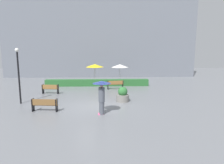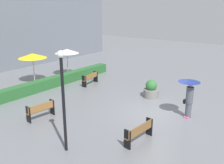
# 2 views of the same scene
# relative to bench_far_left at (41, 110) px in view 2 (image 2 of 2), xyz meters

# --- Properties ---
(ground_plane) EXTENTS (60.00, 60.00, 0.00)m
(ground_plane) POSITION_rel_bench_far_left_xyz_m (4.31, -4.53, -0.50)
(ground_plane) COLOR slate
(bench_far_left) EXTENTS (1.55, 0.52, 0.85)m
(bench_far_left) POSITION_rel_bench_far_left_xyz_m (0.00, 0.00, 0.00)
(bench_far_left) COLOR olive
(bench_far_left) RESTS_ON ground
(bench_back_row) EXTENTS (1.71, 0.60, 0.87)m
(bench_back_row) POSITION_rel_bench_far_left_xyz_m (6.09, 2.02, 0.02)
(bench_back_row) COLOR olive
(bench_back_row) RESTS_ON ground
(bench_near_left) EXTENTS (1.71, 0.47, 0.84)m
(bench_near_left) POSITION_rel_bench_far_left_xyz_m (1.07, -5.35, -0.00)
(bench_near_left) COLOR brown
(bench_near_left) RESTS_ON ground
(pedestrian_with_umbrella) EXTENTS (1.14, 1.14, 2.11)m
(pedestrian_with_umbrella) POSITION_rel_bench_far_left_xyz_m (4.81, -6.04, 0.94)
(pedestrian_with_umbrella) COLOR #4C515B
(pedestrian_with_umbrella) RESTS_ON ground
(planter_pot) EXTENTS (0.98, 0.98, 1.17)m
(planter_pot) POSITION_rel_bench_far_left_xyz_m (6.39, -3.00, -0.00)
(planter_pot) COLOR slate
(planter_pot) RESTS_ON ground
(lamp_post) EXTENTS (0.28, 0.28, 4.12)m
(lamp_post) POSITION_rel_bench_far_left_xyz_m (-1.32, -3.31, 2.01)
(lamp_post) COLOR black
(lamp_post) RESTS_ON ground
(patio_umbrella_yellow) EXTENTS (2.13, 2.13, 2.30)m
(patio_umbrella_yellow) POSITION_rel_bench_far_left_xyz_m (3.81, 5.79, 1.62)
(patio_umbrella_yellow) COLOR silver
(patio_umbrella_yellow) RESTS_ON ground
(patio_umbrella_white) EXTENTS (1.98, 1.98, 2.31)m
(patio_umbrella_white) POSITION_rel_bench_far_left_xyz_m (6.79, 5.22, 1.63)
(patio_umbrella_white) COLOR silver
(patio_umbrella_white) RESTS_ON ground
(hedge_strip) EXTENTS (11.44, 0.70, 0.72)m
(hedge_strip) POSITION_rel_bench_far_left_xyz_m (4.16, 3.87, -0.14)
(hedge_strip) COLOR #28602D
(hedge_strip) RESTS_ON ground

